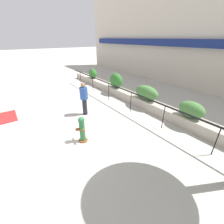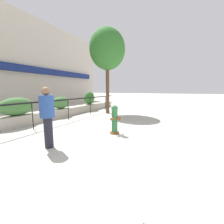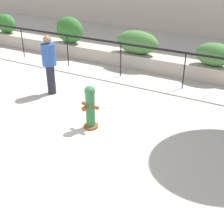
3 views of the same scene
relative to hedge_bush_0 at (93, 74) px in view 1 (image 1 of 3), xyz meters
The scene contains 10 objects.
ground_plane 8.68m from the hedge_bush_0, 44.02° to the right, with size 120.00×120.00×0.00m, color #B2ADA3.
building_facade 9.16m from the hedge_bush_0, 43.95° to the left, with size 30.00×1.36×8.00m.
planter_wall_low 6.24m from the hedge_bush_0, ahead, with size 18.00×0.70×0.50m, color #ADA393.
fence_railing_segment 6.31m from the hedge_bush_0, 10.05° to the right, with size 15.00×0.05×1.15m.
hedge_bush_0 is the anchor object (origin of this frame).
hedge_bush_1 3.40m from the hedge_bush_0, ahead, with size 1.19×0.67×1.00m, color #2D6B28.
hedge_bush_2 6.29m from the hedge_bush_0, ahead, with size 1.57×0.70×0.81m, color #427538.
hedge_bush_3 8.95m from the hedge_bush_0, ahead, with size 1.17×0.65×0.73m, color #427538.
fire_hydrant 8.41m from the hedge_bush_0, 31.94° to the right, with size 0.48×0.46×1.08m.
pedestrian 6.05m from the hedge_bush_0, 33.21° to the right, with size 0.51×0.51×1.73m.
Camera 1 is at (5.56, -0.33, 3.71)m, focal length 24.00 mm.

